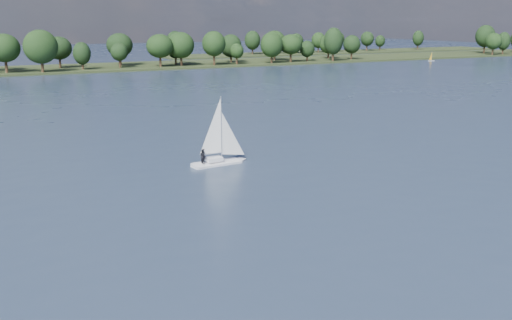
{
  "coord_description": "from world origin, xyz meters",
  "views": [
    {
      "loc": [
        -39.63,
        -20.43,
        18.98
      ],
      "look_at": [
        -9.45,
        39.01,
        2.5
      ],
      "focal_mm": 40.0,
      "sensor_mm": 36.0,
      "label": 1
    }
  ],
  "objects": [
    {
      "name": "far_shore_back",
      "position": [
        160.0,
        260.0,
        0.0
      ],
      "size": [
        220.0,
        30.0,
        1.4
      ],
      "primitive_type": "cube",
      "color": "black",
      "rests_on": "ground"
    },
    {
      "name": "far_shore",
      "position": [
        0.0,
        212.0,
        0.0
      ],
      "size": [
        660.0,
        40.0,
        1.5
      ],
      "primitive_type": "cube",
      "color": "black",
      "rests_on": "ground"
    },
    {
      "name": "sailboat",
      "position": [
        -10.77,
        48.01,
        2.68
      ],
      "size": [
        7.47,
        2.76,
        9.62
      ],
      "rotation": [
        0.0,
        0.0,
        0.1
      ],
      "color": "silver",
      "rests_on": "ground"
    },
    {
      "name": "ground",
      "position": [
        0.0,
        100.0,
        0.0
      ],
      "size": [
        700.0,
        700.0,
        0.0
      ],
      "primitive_type": "plane",
      "color": "#233342",
      "rests_on": "ground"
    },
    {
      "name": "dinghy_orange",
      "position": [
        156.21,
        183.35,
        1.07
      ],
      "size": [
        2.89,
        1.26,
        4.54
      ],
      "rotation": [
        0.0,
        0.0,
        -0.05
      ],
      "color": "silver",
      "rests_on": "ground"
    },
    {
      "name": "treeline",
      "position": [
        -8.53,
        208.26,
        8.01
      ],
      "size": [
        562.75,
        74.37,
        17.56
      ],
      "color": "black",
      "rests_on": "ground"
    }
  ]
}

